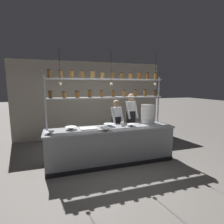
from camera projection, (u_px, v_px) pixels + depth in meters
The scene contains 15 objects.
ground_plane at pixel (111, 162), 4.54m from camera, with size 40.00×40.00×0.00m, color slate.
back_wall at pixel (91, 100), 6.74m from camera, with size 5.65×0.12×2.85m, color #9E9384.
prep_counter at pixel (111, 145), 4.47m from camera, with size 3.25×0.76×0.92m.
spice_shelf_unit at pixel (107, 89), 4.58m from camera, with size 3.14×0.28×2.35m.
chef_left at pixel (116, 123), 5.13m from camera, with size 0.41×0.33×1.57m.
chef_center at pixel (131, 117), 5.44m from camera, with size 0.40×0.32×1.73m.
container_stack at pixel (148, 114), 4.93m from camera, with size 0.40×0.40×0.52m.
cutting_board at pixel (88, 128), 4.29m from camera, with size 0.40×0.26×0.02m.
prep_bowl_near_left at pixel (71, 128), 4.21m from camera, with size 0.27×0.27×0.08m.
prep_bowl_center_front at pixel (105, 129), 4.12m from camera, with size 0.28×0.28×0.08m.
prep_bowl_center_back at pixel (131, 125), 4.57m from camera, with size 0.20×0.20×0.06m.
prep_bowl_near_right at pixel (109, 125), 4.52m from camera, with size 0.29×0.29×0.08m.
prep_bowl_far_left at pixel (49, 133), 3.82m from camera, with size 0.22×0.22×0.06m.
serving_cup_front at pixel (122, 124), 4.58m from camera, with size 0.09×0.09×0.11m.
pendant_light_row at pixel (112, 82), 4.24m from camera, with size 2.47×0.07×0.83m.
Camera 1 is at (-1.29, -4.10, 1.97)m, focal length 28.00 mm.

